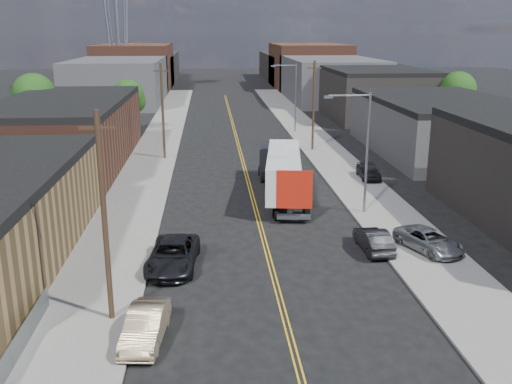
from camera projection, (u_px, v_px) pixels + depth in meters
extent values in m
plane|color=black|center=(235.00, 133.00, 75.57)|extent=(260.00, 260.00, 0.00)
cube|color=gold|center=(242.00, 158.00, 61.19)|extent=(0.32, 120.00, 0.01)
cube|color=slate|center=(152.00, 159.00, 60.43)|extent=(5.00, 140.00, 0.15)
cube|color=slate|center=(329.00, 155.00, 61.93)|extent=(5.00, 140.00, 0.15)
cube|color=#512C20|center=(66.00, 134.00, 57.99)|extent=(12.00, 26.00, 6.00)
cube|color=black|center=(63.00, 102.00, 57.08)|extent=(12.00, 26.00, 0.60)
cube|color=navy|center=(494.00, 182.00, 37.45)|extent=(0.30, 20.00, 0.80)
cube|color=#363538|center=(439.00, 128.00, 63.14)|extent=(14.00, 24.00, 5.50)
cube|color=black|center=(442.00, 100.00, 62.30)|extent=(14.00, 24.00, 0.60)
cube|color=black|center=(374.00, 95.00, 87.84)|extent=(14.00, 22.00, 7.00)
cube|color=black|center=(375.00, 70.00, 86.80)|extent=(14.00, 22.00, 0.60)
cube|color=#363538|center=(119.00, 81.00, 106.43)|extent=(16.00, 30.00, 8.00)
cube|color=#363538|center=(330.00, 79.00, 109.59)|extent=(16.00, 30.00, 8.00)
cube|color=#512C20|center=(135.00, 67.00, 130.11)|extent=(16.00, 26.00, 10.00)
cube|color=#512C20|center=(308.00, 66.00, 133.26)|extent=(16.00, 26.00, 10.00)
cube|color=black|center=(145.00, 68.00, 149.68)|extent=(16.00, 40.00, 7.00)
cube|color=black|center=(295.00, 67.00, 152.84)|extent=(16.00, 40.00, 7.00)
cylinder|color=gray|center=(117.00, 21.00, 117.62)|extent=(0.80, 0.80, 30.00)
cylinder|color=gray|center=(107.00, 20.00, 115.79)|extent=(1.94, 1.94, 29.98)
cylinder|color=gray|center=(124.00, 21.00, 116.07)|extent=(1.94, 1.94, 29.98)
cylinder|color=gray|center=(109.00, 21.00, 119.16)|extent=(1.94, 1.94, 29.98)
cylinder|color=gray|center=(127.00, 21.00, 119.44)|extent=(1.94, 1.94, 29.98)
cylinder|color=gray|center=(367.00, 155.00, 41.43)|extent=(0.18, 0.18, 9.00)
cylinder|color=gray|center=(349.00, 95.00, 40.13)|extent=(3.00, 0.12, 0.12)
cube|color=gray|center=(328.00, 97.00, 40.03)|extent=(0.60, 0.25, 0.18)
cylinder|color=gray|center=(296.00, 99.00, 74.96)|extent=(0.18, 0.18, 9.00)
cylinder|color=gray|center=(285.00, 65.00, 73.66)|extent=(3.00, 0.12, 0.12)
cube|color=gray|center=(273.00, 66.00, 73.57)|extent=(0.60, 0.25, 0.18)
cylinder|color=black|center=(105.00, 220.00, 25.64)|extent=(0.26, 0.26, 10.00)
cube|color=black|center=(97.00, 128.00, 24.48)|extent=(1.60, 0.12, 0.12)
cylinder|color=black|center=(163.00, 112.00, 59.17)|extent=(0.26, 0.26, 10.00)
cube|color=black|center=(161.00, 71.00, 58.02)|extent=(1.60, 0.12, 0.12)
cylinder|color=black|center=(313.00, 107.00, 63.34)|extent=(0.26, 0.26, 10.00)
cube|color=black|center=(315.00, 68.00, 62.19)|extent=(1.60, 0.12, 0.12)
cylinder|color=black|center=(37.00, 125.00, 68.26)|extent=(0.36, 0.36, 4.50)
sphere|color=#163B10|center=(34.00, 95.00, 67.27)|extent=(5.04, 5.04, 5.04)
sphere|color=#163B10|center=(41.00, 102.00, 67.86)|extent=(3.96, 3.96, 3.96)
sphere|color=#163B10|center=(29.00, 100.00, 67.02)|extent=(3.60, 3.60, 3.60)
cylinder|color=black|center=(129.00, 118.00, 75.86)|extent=(0.36, 0.36, 3.75)
sphere|color=#163B10|center=(128.00, 96.00, 75.04)|extent=(4.20, 4.20, 4.20)
sphere|color=#163B10|center=(133.00, 101.00, 75.58)|extent=(3.30, 3.30, 3.30)
sphere|color=#163B10|center=(124.00, 100.00, 74.76)|extent=(3.00, 3.00, 3.00)
cylinder|color=black|center=(456.00, 115.00, 77.35)|extent=(0.36, 0.36, 4.25)
sphere|color=#163B10|center=(458.00, 89.00, 76.42)|extent=(4.76, 4.76, 4.76)
sphere|color=#163B10|center=(461.00, 95.00, 76.99)|extent=(3.74, 3.74, 3.74)
sphere|color=#163B10|center=(455.00, 94.00, 76.16)|extent=(3.40, 3.40, 3.40)
cube|color=beige|center=(284.00, 170.00, 45.28)|extent=(4.03, 11.87, 2.72)
cube|color=#AE1B0D|center=(294.00, 190.00, 39.70)|extent=(2.54, 0.45, 2.74)
cube|color=gray|center=(294.00, 217.00, 40.25)|extent=(2.45, 0.91, 0.25)
cube|color=black|center=(273.00, 162.00, 52.44)|extent=(2.81, 3.40, 3.01)
cylinder|color=black|center=(291.00, 211.00, 41.60)|extent=(2.63, 1.29, 0.97)
cylinder|color=black|center=(273.00, 173.00, 52.72)|extent=(2.53, 1.28, 0.97)
imported|color=#9D8867|center=(145.00, 326.00, 25.04)|extent=(2.00, 4.60, 1.47)
imported|color=black|center=(173.00, 255.00, 32.74)|extent=(3.14, 5.98, 1.60)
imported|color=black|center=(373.00, 240.00, 35.33)|extent=(1.61, 4.36, 1.42)
imported|color=gray|center=(429.00, 240.00, 34.97)|extent=(3.79, 5.23, 1.32)
imported|color=black|center=(369.00, 171.00, 51.96)|extent=(1.92, 4.35, 1.46)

